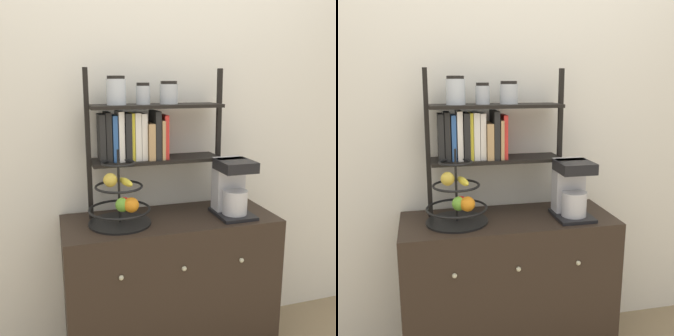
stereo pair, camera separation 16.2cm
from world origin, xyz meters
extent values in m
cube|color=silver|center=(0.00, 0.49, 1.30)|extent=(7.00, 0.05, 2.60)
cube|color=black|center=(0.00, 0.22, 0.42)|extent=(1.13, 0.45, 0.83)
sphere|color=#B2AD8C|center=(-0.31, -0.01, 0.65)|extent=(0.02, 0.02, 0.02)
sphere|color=#B2AD8C|center=(0.00, -0.01, 0.65)|extent=(0.02, 0.02, 0.02)
sphere|color=#B2AD8C|center=(0.31, -0.01, 0.65)|extent=(0.02, 0.02, 0.02)
cube|color=black|center=(0.33, 0.16, 0.84)|extent=(0.19, 0.24, 0.02)
cube|color=#B7B7BC|center=(0.33, 0.23, 0.99)|extent=(0.16, 0.10, 0.29)
cylinder|color=#B7B7BC|center=(0.33, 0.14, 0.91)|extent=(0.13, 0.13, 0.13)
cube|color=black|center=(0.33, 0.15, 1.11)|extent=(0.18, 0.19, 0.05)
cylinder|color=black|center=(-0.27, 0.21, 0.84)|extent=(0.32, 0.32, 0.01)
cylinder|color=black|center=(-0.27, 0.21, 1.03)|extent=(0.01, 0.01, 0.37)
torus|color=black|center=(-0.27, 0.21, 0.91)|extent=(0.31, 0.31, 0.01)
torus|color=black|center=(-0.27, 0.21, 1.03)|extent=(0.24, 0.24, 0.01)
torus|color=black|center=(-0.27, 0.21, 1.15)|extent=(0.17, 0.17, 0.01)
sphere|color=red|center=(-0.25, 0.18, 0.94)|extent=(0.07, 0.07, 0.07)
sphere|color=#6BAD33|center=(-0.26, 0.17, 0.94)|extent=(0.07, 0.07, 0.07)
sphere|color=orange|center=(-0.22, 0.15, 0.95)|extent=(0.08, 0.08, 0.08)
ellipsoid|color=yellow|center=(-0.24, 0.21, 1.05)|extent=(0.07, 0.15, 0.04)
sphere|color=gold|center=(-0.31, 0.22, 1.06)|extent=(0.07, 0.07, 0.07)
cube|color=black|center=(-0.40, 0.34, 1.22)|extent=(0.02, 0.02, 0.78)
cube|color=black|center=(0.32, 0.34, 1.22)|extent=(0.02, 0.02, 0.78)
cube|color=black|center=(-0.04, 0.34, 1.13)|extent=(0.70, 0.20, 0.02)
cube|color=black|center=(-0.04, 0.34, 1.41)|extent=(0.70, 0.20, 0.02)
cube|color=black|center=(-0.33, 0.34, 1.26)|extent=(0.03, 0.14, 0.24)
cube|color=black|center=(-0.30, 0.34, 1.26)|extent=(0.03, 0.13, 0.25)
cube|color=#2D599E|center=(-0.27, 0.34, 1.25)|extent=(0.02, 0.13, 0.24)
cube|color=white|center=(-0.24, 0.34, 1.26)|extent=(0.03, 0.14, 0.26)
cube|color=black|center=(-0.20, 0.34, 1.26)|extent=(0.03, 0.16, 0.25)
cube|color=yellow|center=(-0.18, 0.34, 1.26)|extent=(0.02, 0.13, 0.25)
cube|color=white|center=(-0.15, 0.34, 1.26)|extent=(0.03, 0.13, 0.25)
cube|color=white|center=(-0.12, 0.34, 1.26)|extent=(0.03, 0.12, 0.24)
cube|color=tan|center=(-0.08, 0.34, 1.23)|extent=(0.03, 0.16, 0.19)
cube|color=black|center=(-0.05, 0.34, 1.26)|extent=(0.03, 0.16, 0.25)
cube|color=tan|center=(-0.02, 0.34, 1.24)|extent=(0.02, 0.16, 0.21)
cube|color=red|center=(0.00, 0.34, 1.25)|extent=(0.02, 0.14, 0.23)
cylinder|color=silver|center=(-0.25, 0.34, 1.49)|extent=(0.10, 0.10, 0.13)
cylinder|color=black|center=(-0.25, 0.34, 1.56)|extent=(0.09, 0.09, 0.02)
cylinder|color=#ADB2B7|center=(-0.11, 0.34, 1.47)|extent=(0.07, 0.07, 0.09)
cylinder|color=black|center=(-0.11, 0.34, 1.52)|extent=(0.07, 0.07, 0.02)
cylinder|color=#ADB2B7|center=(0.03, 0.34, 1.47)|extent=(0.10, 0.10, 0.10)
cylinder|color=black|center=(0.03, 0.34, 1.53)|extent=(0.09, 0.09, 0.02)
camera|label=1|loc=(-0.59, -1.66, 1.54)|focal=42.00mm
camera|label=2|loc=(-0.44, -1.71, 1.54)|focal=42.00mm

